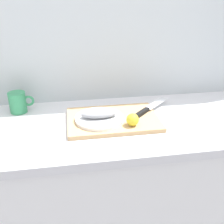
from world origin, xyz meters
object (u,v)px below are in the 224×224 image
(cutting_board, at_px, (112,120))
(lemon_0, at_px, (132,120))
(fish_fillet, at_px, (98,113))
(chef_knife, at_px, (146,109))
(coffee_mug_0, at_px, (17,102))
(white_plate, at_px, (98,118))

(cutting_board, height_order, lemon_0, lemon_0)
(cutting_board, xyz_separation_m, lemon_0, (0.07, -0.09, 0.04))
(fish_fillet, height_order, chef_knife, fish_fillet)
(fish_fillet, bearing_deg, coffee_mug_0, 153.88)
(chef_knife, height_order, coffee_mug_0, coffee_mug_0)
(cutting_board, relative_size, lemon_0, 7.66)
(cutting_board, height_order, white_plate, white_plate)
(lemon_0, bearing_deg, white_plate, 150.28)
(white_plate, xyz_separation_m, lemon_0, (0.14, -0.08, 0.02))
(lemon_0, xyz_separation_m, coffee_mug_0, (-0.53, 0.27, 0.01))
(chef_knife, xyz_separation_m, coffee_mug_0, (-0.64, 0.14, 0.02))
(cutting_board, relative_size, white_plate, 1.90)
(fish_fillet, xyz_separation_m, lemon_0, (0.14, -0.08, -0.00))
(white_plate, bearing_deg, fish_fillet, 90.00)
(chef_knife, bearing_deg, lemon_0, -171.77)
(coffee_mug_0, bearing_deg, fish_fillet, -26.12)
(white_plate, distance_m, lemon_0, 0.16)
(white_plate, xyz_separation_m, fish_fillet, (0.00, 0.00, 0.03))
(white_plate, bearing_deg, lemon_0, -29.72)
(lemon_0, relative_size, coffee_mug_0, 0.45)
(cutting_board, relative_size, coffee_mug_0, 3.44)
(fish_fillet, distance_m, lemon_0, 0.16)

